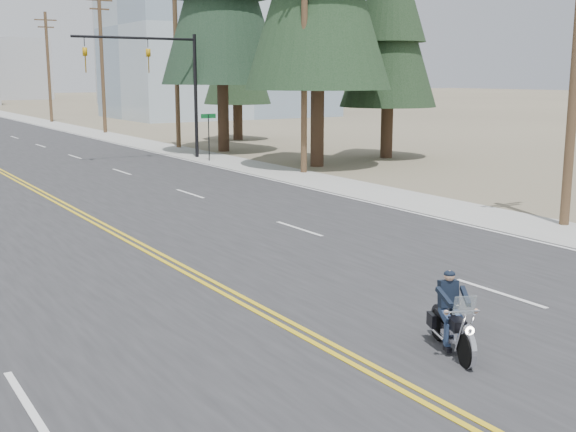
% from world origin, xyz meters
% --- Properties ---
extents(ground_plane, '(400.00, 400.00, 0.00)m').
position_xyz_m(ground_plane, '(0.00, 0.00, 0.00)').
color(ground_plane, '#776D56').
rests_on(ground_plane, ground).
extents(sidewalk_right, '(3.00, 200.00, 0.01)m').
position_xyz_m(sidewalk_right, '(11.50, 70.00, 0.01)').
color(sidewalk_right, '#A5A5A0').
rests_on(sidewalk_right, ground).
extents(traffic_mast_right, '(7.10, 0.26, 7.00)m').
position_xyz_m(traffic_mast_right, '(8.98, 32.00, 4.94)').
color(traffic_mast_right, black).
rests_on(traffic_mast_right, ground).
extents(street_sign, '(0.90, 0.06, 2.62)m').
position_xyz_m(street_sign, '(10.80, 30.00, 1.80)').
color(street_sign, black).
rests_on(street_sign, ground).
extents(utility_pole_b, '(2.20, 0.30, 11.50)m').
position_xyz_m(utility_pole_b, '(12.50, 23.00, 5.98)').
color(utility_pole_b, brown).
rests_on(utility_pole_b, ground).
extents(utility_pole_c, '(2.20, 0.30, 11.00)m').
position_xyz_m(utility_pole_c, '(12.50, 38.00, 5.73)').
color(utility_pole_c, brown).
rests_on(utility_pole_c, ground).
extents(utility_pole_d, '(2.20, 0.30, 11.50)m').
position_xyz_m(utility_pole_d, '(12.50, 53.00, 5.98)').
color(utility_pole_d, brown).
rests_on(utility_pole_d, ground).
extents(utility_pole_e, '(2.20, 0.30, 11.00)m').
position_xyz_m(utility_pole_e, '(12.50, 70.00, 5.73)').
color(utility_pole_e, brown).
rests_on(utility_pole_e, ground).
extents(glass_building, '(24.00, 16.00, 20.00)m').
position_xyz_m(glass_building, '(32.00, 70.00, 10.00)').
color(glass_building, '#9EB5CC').
rests_on(glass_building, ground).
extents(haze_bldg_c, '(16.00, 12.00, 18.00)m').
position_xyz_m(haze_bldg_c, '(40.00, 110.00, 9.00)').
color(haze_bldg_c, '#B7BCC6').
rests_on(haze_bldg_c, ground).
extents(haze_bldg_e, '(14.00, 14.00, 12.00)m').
position_xyz_m(haze_bldg_e, '(25.00, 150.00, 6.00)').
color(haze_bldg_e, '#B7BCC6').
rests_on(haze_bldg_e, ground).
extents(motorcyclist, '(1.43, 1.96, 1.41)m').
position_xyz_m(motorcyclist, '(1.65, 2.10, 0.70)').
color(motorcyclist, black).
rests_on(motorcyclist, ground).
extents(conifer_mid, '(5.52, 5.52, 14.73)m').
position_xyz_m(conifer_mid, '(20.29, 26.04, 8.45)').
color(conifer_mid, '#382619').
rests_on(conifer_mid, ground).
extents(conifer_far, '(4.96, 4.96, 13.28)m').
position_xyz_m(conifer_far, '(18.71, 41.19, 7.62)').
color(conifer_far, '#382619').
rests_on(conifer_far, ground).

